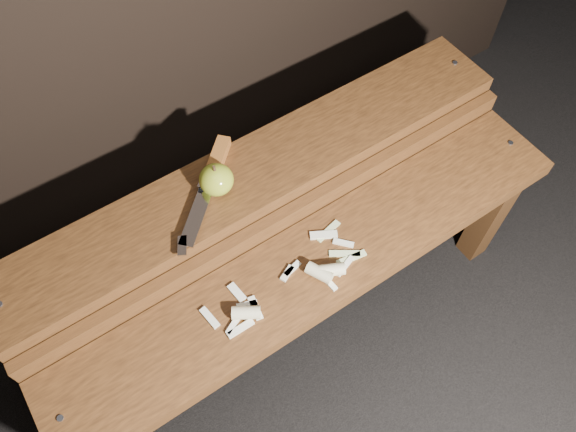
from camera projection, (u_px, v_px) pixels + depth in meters
ground at (300, 318)px, 1.54m from camera, size 60.00×60.00×0.00m
bench_front_tier at (319, 279)px, 1.21m from camera, size 1.20×0.20×0.42m
bench_rear_tier at (262, 191)px, 1.26m from camera, size 1.20×0.21×0.50m
apple at (216, 180)px, 1.13m from camera, size 0.07×0.07×0.08m
knife at (212, 175)px, 1.16m from camera, size 0.23×0.21×0.03m
apple_scraps at (297, 282)px, 1.12m from camera, size 0.35×0.14×0.03m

